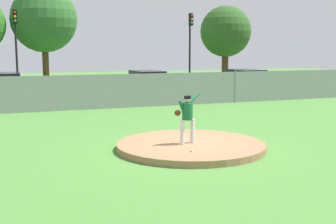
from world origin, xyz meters
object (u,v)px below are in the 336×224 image
baseball (192,151)px  traffic_light_near (16,38)px  parked_car_navy (246,82)px  pitcher_youth (187,114)px  traffic_cone_orange (61,95)px  parked_car_silver (5,88)px  traffic_light_far (190,39)px  parked_car_red (147,84)px

baseball → traffic_light_near: traffic_light_near is taller
baseball → parked_car_navy: 18.82m
pitcher_youth → traffic_cone_orange: bearing=96.6°
baseball → parked_car_silver: parked_car_silver is taller
pitcher_youth → baseball: pitcher_youth is taller
parked_car_silver → traffic_light_far: 13.88m
parked_car_red → pitcher_youth: bearing=-103.6°
traffic_light_far → traffic_cone_orange: bearing=-162.3°
parked_car_silver → baseball: bearing=-73.8°
parked_car_navy → parked_car_red: (-6.98, 0.39, 0.01)m
parked_car_silver → traffic_cone_orange: size_ratio=7.40×
traffic_cone_orange → pitcher_youth: bearing=-83.4°
pitcher_youth → baseball: size_ratio=20.82×
traffic_light_near → traffic_light_far: 12.26m
pitcher_youth → parked_car_navy: 17.77m
baseball → parked_car_red: bearing=76.2°
traffic_cone_orange → parked_car_navy: bearing=-4.3°
pitcher_youth → traffic_cone_orange: size_ratio=2.80×
parked_car_navy → traffic_light_near: 15.59m
baseball → traffic_cone_orange: (-1.46, 16.30, 0.03)m
pitcher_youth → traffic_light_near: (-4.10, 18.82, 2.65)m
parked_car_red → traffic_light_far: traffic_light_far is taller
pitcher_youth → parked_car_red: size_ratio=0.32×
baseball → traffic_cone_orange: 16.37m
pitcher_youth → traffic_light_far: 20.30m
parked_car_silver → traffic_light_near: size_ratio=0.73×
baseball → parked_car_red: (3.86, 15.76, 0.57)m
baseball → traffic_light_far: size_ratio=0.01×
parked_car_silver → parked_car_navy: bearing=-2.3°
parked_car_silver → traffic_light_far: size_ratio=0.72×
parked_car_red → traffic_cone_orange: 5.38m
traffic_cone_orange → traffic_light_far: bearing=17.7°
parked_car_red → traffic_light_near: bearing=151.8°
traffic_light_far → baseball: bearing=-113.5°
parked_car_navy → pitcher_youth: bearing=-126.3°
parked_car_red → traffic_light_near: size_ratio=0.87×
parked_car_navy → traffic_cone_orange: parked_car_navy is taller
baseball → traffic_light_far: 21.52m
parked_car_navy → parked_car_red: 6.99m
parked_car_silver → traffic_light_near: traffic_light_near is taller
baseball → parked_car_silver: (-4.64, 15.99, 0.57)m
traffic_cone_orange → traffic_light_near: bearing=123.1°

